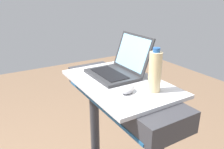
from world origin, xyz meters
TOP-DOWN VIEW (x-y plane):
  - desk_board at (0.00, 0.70)m, footprint 0.69×0.44m
  - laptop at (-0.09, 0.75)m, footprint 0.31×0.31m
  - computer_mouse at (0.15, 0.65)m, footprint 0.10×0.12m
  - water_bottle at (0.20, 0.78)m, footprint 0.06×0.06m

SIDE VIEW (x-z plane):
  - desk_board at x=0.00m, z-range 1.15..1.17m
  - computer_mouse at x=0.15m, z-range 1.17..1.20m
  - laptop at x=-0.09m, z-range 1.10..1.33m
  - water_bottle at x=0.20m, z-range 1.16..1.39m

